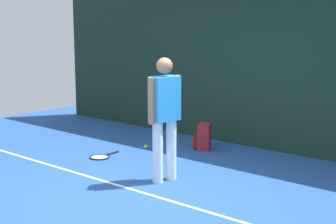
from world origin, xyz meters
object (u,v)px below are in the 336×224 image
object	(u,v)px
tennis_player	(165,112)
tennis_racket	(101,157)
tennis_ball_near_player	(146,147)
backpack	(203,137)

from	to	relation	value
tennis_player	tennis_racket	bearing A→B (deg)	91.18
tennis_player	tennis_ball_near_player	xyz separation A→B (m)	(-1.42, 1.14, -0.93)
backpack	tennis_ball_near_player	bearing A→B (deg)	-80.30
tennis_ball_near_player	backpack	bearing A→B (deg)	38.00
tennis_player	tennis_racket	size ratio (longest dim) A/B	2.72
tennis_ball_near_player	tennis_racket	bearing A→B (deg)	-99.84
tennis_player	tennis_racket	world-z (taller)	tennis_player
backpack	tennis_ball_near_player	world-z (taller)	backpack
tennis_player	tennis_ball_near_player	world-z (taller)	tennis_player
backpack	tennis_ball_near_player	xyz separation A→B (m)	(-0.78, -0.61, -0.18)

